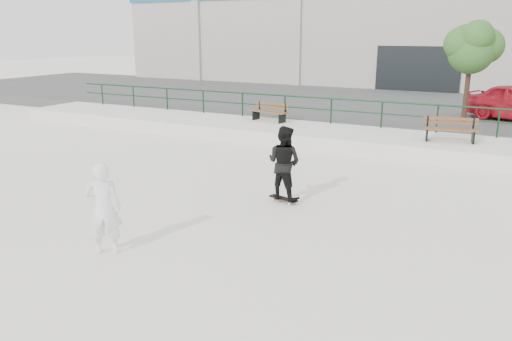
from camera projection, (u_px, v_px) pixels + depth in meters
The scene contains 11 objects.
ground at pixel (206, 235), 10.29m from camera, with size 120.00×120.00×0.00m, color silver.
ledge at pixel (345, 138), 18.37m from camera, with size 30.00×3.00×0.50m, color silver.
parking_strip at pixel (394, 108), 25.67m from camera, with size 60.00×14.00×0.50m, color #404040.
railing at pixel (356, 107), 19.22m from camera, with size 28.00×0.06×1.03m.
commercial_building at pixel (440, 24), 36.51m from camera, with size 44.20×16.33×8.00m.
bench_left at pixel (270, 112), 20.36m from camera, with size 1.68×0.79×0.75m.
bench_right at pixel (450, 130), 16.58m from camera, with size 1.80×0.80×0.80m.
tree at pixel (473, 46), 19.65m from camera, with size 2.24×1.99×3.99m.
skateboard at pixel (283, 199), 12.26m from camera, with size 0.81×0.39×0.09m.
standing_skater at pixel (284, 163), 12.01m from camera, with size 0.87×0.68×1.80m, color black.
seated_skater at pixel (104, 208), 9.22m from camera, with size 0.65×0.42×1.78m, color white.
Camera 1 is at (5.27, -8.04, 4.04)m, focal length 35.00 mm.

